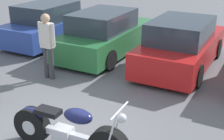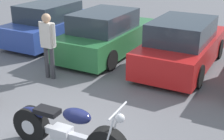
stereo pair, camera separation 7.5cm
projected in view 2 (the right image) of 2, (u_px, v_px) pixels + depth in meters
The scene contains 5 objects.
motorcycle at pixel (66, 131), 5.32m from camera, with size 2.24×0.62×1.08m.
parked_car_blue at pixel (53, 24), 11.60m from camera, with size 1.79×4.14×1.46m.
parked_car_green at pixel (107, 34), 10.19m from camera, with size 1.79×4.14×1.46m.
parked_car_red at pixel (183, 45), 9.07m from camera, with size 1.79×4.14×1.46m.
person_standing at pixel (48, 40), 8.15m from camera, with size 0.52×0.24×1.77m.
Camera 2 is at (3.10, -3.71, 3.36)m, focal length 50.00 mm.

